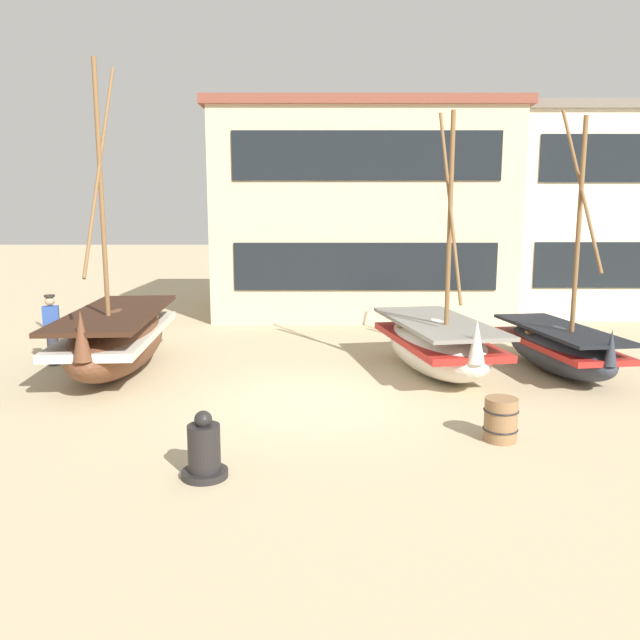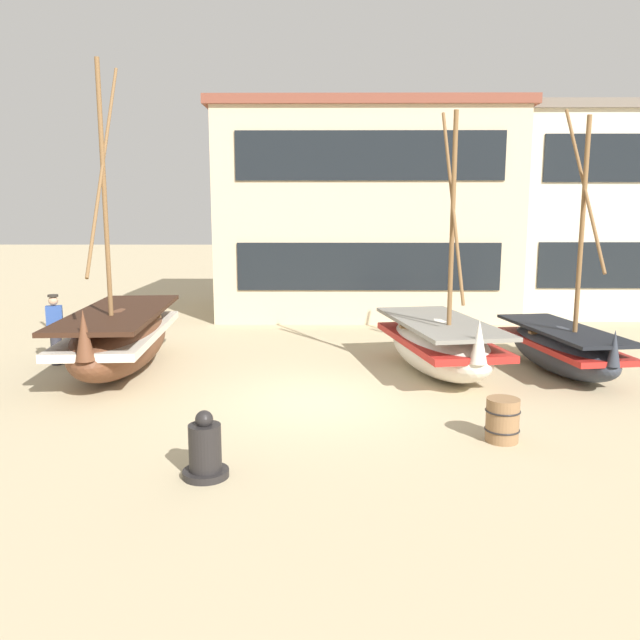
{
  "view_description": "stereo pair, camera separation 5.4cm",
  "coord_description": "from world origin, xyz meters",
  "px_view_note": "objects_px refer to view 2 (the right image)",
  "views": [
    {
      "loc": [
        0.05,
        -11.92,
        3.59
      ],
      "look_at": [
        0.0,
        1.0,
        1.4
      ],
      "focal_mm": 35.63,
      "sensor_mm": 36.0,
      "label": 1
    },
    {
      "loc": [
        0.1,
        -11.91,
        3.59
      ],
      "look_at": [
        0.0,
        1.0,
        1.4
      ],
      "focal_mm": 35.63,
      "sensor_mm": 36.0,
      "label": 2
    }
  ],
  "objects_px": {
    "fishing_boat_near_left": "(439,344)",
    "wooden_barrel": "(502,420)",
    "capstan_winch": "(205,451)",
    "harbor_building_main": "(363,212)",
    "harbor_building_annex": "(595,213)",
    "fishing_boat_centre_large": "(120,337)",
    "fishing_boat_far_right": "(562,347)",
    "fisherman_by_hull": "(55,330)"
  },
  "relations": [
    {
      "from": "fishing_boat_near_left",
      "to": "wooden_barrel",
      "type": "xyz_separation_m",
      "value": [
        0.24,
        -4.31,
        -0.33
      ]
    },
    {
      "from": "fishing_boat_centre_large",
      "to": "capstan_winch",
      "type": "distance_m",
      "value": 6.73
    },
    {
      "from": "capstan_winch",
      "to": "harbor_building_main",
      "type": "xyz_separation_m",
      "value": [
        3.03,
        15.31,
        3.23
      ]
    },
    {
      "from": "fishing_boat_near_left",
      "to": "harbor_building_main",
      "type": "height_order",
      "value": "harbor_building_main"
    },
    {
      "from": "fishing_boat_centre_large",
      "to": "harbor_building_main",
      "type": "height_order",
      "value": "harbor_building_main"
    },
    {
      "from": "fisherman_by_hull",
      "to": "harbor_building_main",
      "type": "relative_size",
      "value": 0.16
    },
    {
      "from": "fishing_boat_far_right",
      "to": "wooden_barrel",
      "type": "height_order",
      "value": "fishing_boat_far_right"
    },
    {
      "from": "fishing_boat_centre_large",
      "to": "harbor_building_annex",
      "type": "relative_size",
      "value": 0.87
    },
    {
      "from": "capstan_winch",
      "to": "harbor_building_annex",
      "type": "distance_m",
      "value": 20.19
    },
    {
      "from": "harbor_building_main",
      "to": "harbor_building_annex",
      "type": "xyz_separation_m",
      "value": [
        8.78,
        0.75,
        -0.02
      ]
    },
    {
      "from": "fisherman_by_hull",
      "to": "wooden_barrel",
      "type": "height_order",
      "value": "fisherman_by_hull"
    },
    {
      "from": "fishing_boat_near_left",
      "to": "wooden_barrel",
      "type": "distance_m",
      "value": 4.33
    },
    {
      "from": "fishing_boat_centre_large",
      "to": "fisherman_by_hull",
      "type": "relative_size",
      "value": 4.06
    },
    {
      "from": "fishing_boat_far_right",
      "to": "fishing_boat_near_left",
      "type": "bearing_deg",
      "value": -178.48
    },
    {
      "from": "fishing_boat_far_right",
      "to": "fisherman_by_hull",
      "type": "height_order",
      "value": "fishing_boat_far_right"
    },
    {
      "from": "capstan_winch",
      "to": "fishing_boat_near_left",
      "type": "bearing_deg",
      "value": 53.66
    },
    {
      "from": "harbor_building_annex",
      "to": "harbor_building_main",
      "type": "bearing_deg",
      "value": -175.09
    },
    {
      "from": "fisherman_by_hull",
      "to": "harbor_building_annex",
      "type": "xyz_separation_m",
      "value": [
        16.58,
        9.55,
        2.75
      ]
    },
    {
      "from": "fishing_boat_far_right",
      "to": "fishing_boat_centre_large",
      "type": "bearing_deg",
      "value": 178.99
    },
    {
      "from": "fishing_boat_near_left",
      "to": "harbor_building_annex",
      "type": "distance_m",
      "value": 13.15
    },
    {
      "from": "fishing_boat_far_right",
      "to": "fisherman_by_hull",
      "type": "distance_m",
      "value": 11.78
    },
    {
      "from": "fishing_boat_far_right",
      "to": "harbor_building_main",
      "type": "bearing_deg",
      "value": 112.62
    },
    {
      "from": "fishing_boat_centre_large",
      "to": "fishing_boat_far_right",
      "type": "distance_m",
      "value": 10.05
    },
    {
      "from": "fishing_boat_far_right",
      "to": "capstan_winch",
      "type": "xyz_separation_m",
      "value": [
        -6.99,
        -5.8,
        -0.22
      ]
    },
    {
      "from": "fishing_boat_near_left",
      "to": "fishing_boat_far_right",
      "type": "xyz_separation_m",
      "value": [
        2.78,
        0.07,
        -0.08
      ]
    },
    {
      "from": "fishing_boat_centre_large",
      "to": "capstan_winch",
      "type": "bearing_deg",
      "value": -62.94
    },
    {
      "from": "capstan_winch",
      "to": "harbor_building_main",
      "type": "relative_size",
      "value": 0.09
    },
    {
      "from": "fishing_boat_centre_large",
      "to": "wooden_barrel",
      "type": "distance_m",
      "value": 8.8
    },
    {
      "from": "fishing_boat_centre_large",
      "to": "harbor_building_annex",
      "type": "xyz_separation_m",
      "value": [
        14.87,
        10.08,
        2.81
      ]
    },
    {
      "from": "fisherman_by_hull",
      "to": "wooden_barrel",
      "type": "relative_size",
      "value": 2.41
    },
    {
      "from": "fishing_boat_near_left",
      "to": "fishing_boat_centre_large",
      "type": "bearing_deg",
      "value": 178.02
    },
    {
      "from": "fishing_boat_far_right",
      "to": "fisherman_by_hull",
      "type": "relative_size",
      "value": 3.46
    },
    {
      "from": "fishing_boat_centre_large",
      "to": "harbor_building_annex",
      "type": "height_order",
      "value": "harbor_building_annex"
    },
    {
      "from": "fishing_boat_near_left",
      "to": "fishing_boat_centre_large",
      "type": "xyz_separation_m",
      "value": [
        -7.27,
        0.25,
        0.1
      ]
    },
    {
      "from": "wooden_barrel",
      "to": "harbor_building_main",
      "type": "height_order",
      "value": "harbor_building_main"
    },
    {
      "from": "fishing_boat_centre_large",
      "to": "fishing_boat_far_right",
      "type": "relative_size",
      "value": 1.17
    },
    {
      "from": "fishing_boat_near_left",
      "to": "fishing_boat_centre_large",
      "type": "distance_m",
      "value": 7.28
    },
    {
      "from": "fishing_boat_far_right",
      "to": "wooden_barrel",
      "type": "relative_size",
      "value": 8.32
    },
    {
      "from": "fishing_boat_near_left",
      "to": "capstan_winch",
      "type": "bearing_deg",
      "value": -126.34
    },
    {
      "from": "capstan_winch",
      "to": "wooden_barrel",
      "type": "bearing_deg",
      "value": 17.62
    },
    {
      "from": "fishing_boat_far_right",
      "to": "harbor_building_main",
      "type": "relative_size",
      "value": 0.56
    },
    {
      "from": "fishing_boat_far_right",
      "to": "harbor_building_main",
      "type": "distance_m",
      "value": 10.72
    }
  ]
}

